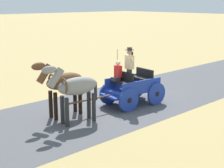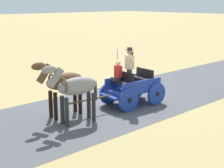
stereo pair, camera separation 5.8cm
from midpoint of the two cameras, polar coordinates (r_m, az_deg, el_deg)
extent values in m
plane|color=tan|center=(14.75, 2.00, -3.07)|extent=(200.00, 200.00, 0.00)
cube|color=#4C4C51|center=(14.74, 2.00, -3.05)|extent=(5.30, 160.00, 0.01)
cube|color=#1E3899|center=(14.25, 3.43, -0.93)|extent=(1.40, 2.30, 0.12)
cube|color=#1E3899|center=(13.77, 5.00, -0.28)|extent=(0.25, 2.09, 0.44)
cube|color=#1E3899|center=(14.60, 1.99, 0.59)|extent=(0.25, 2.09, 0.44)
cube|color=#1E3899|center=(13.54, -0.49, -2.15)|extent=(1.10, 0.34, 0.08)
cube|color=#1E3899|center=(15.08, 6.87, -0.88)|extent=(0.74, 0.27, 0.06)
cube|color=black|center=(13.78, 1.55, 0.20)|extent=(1.05, 0.45, 0.14)
cube|color=black|center=(13.84, 2.13, 1.20)|extent=(1.02, 0.17, 0.44)
cube|color=black|center=(14.48, 4.94, 0.83)|extent=(1.05, 0.45, 0.14)
cube|color=black|center=(14.55, 5.48, 1.77)|extent=(1.02, 0.17, 0.44)
cylinder|color=#1E3899|center=(13.34, 2.74, -2.76)|extent=(0.19, 0.97, 0.96)
cylinder|color=black|center=(13.34, 2.74, -2.76)|extent=(0.14, 0.22, 0.21)
cylinder|color=#1E3899|center=(14.32, -0.62, -1.58)|extent=(0.19, 0.97, 0.96)
cylinder|color=black|center=(14.32, -0.62, -1.58)|extent=(0.14, 0.22, 0.21)
cylinder|color=#1E3899|center=(14.35, 7.45, -1.67)|extent=(0.19, 0.97, 0.96)
cylinder|color=black|center=(14.35, 7.45, -1.67)|extent=(0.14, 0.22, 0.21)
cylinder|color=#1E3899|center=(15.26, 4.02, -0.64)|extent=(0.19, 0.97, 0.96)
cylinder|color=black|center=(15.26, 4.02, -0.64)|extent=(0.14, 0.22, 0.21)
cylinder|color=brown|center=(12.98, -3.95, -2.66)|extent=(0.25, 2.00, 0.07)
cylinder|color=black|center=(13.86, 0.79, 3.25)|extent=(0.02, 0.02, 1.30)
cylinder|color=#2D2D33|center=(13.81, 2.83, 0.78)|extent=(0.22, 0.22, 0.90)
cube|color=tan|center=(13.66, 2.87, 3.76)|extent=(0.36, 0.25, 0.56)
sphere|color=#9E7051|center=(13.60, 2.89, 5.42)|extent=(0.22, 0.22, 0.22)
cylinder|color=black|center=(13.58, 2.89, 5.84)|extent=(0.36, 0.36, 0.01)
cylinder|color=black|center=(13.57, 2.89, 6.04)|extent=(0.20, 0.20, 0.10)
cylinder|color=tan|center=(13.47, 3.24, 4.39)|extent=(0.27, 0.10, 0.32)
cube|color=black|center=(13.38, 3.36, 5.19)|extent=(0.03, 0.07, 0.14)
cube|color=#2D2D33|center=(13.86, 0.52, 0.89)|extent=(0.31, 0.34, 0.14)
cube|color=red|center=(13.87, 0.91, 2.20)|extent=(0.32, 0.23, 0.48)
sphere|color=beige|center=(13.80, 0.92, 3.63)|extent=(0.20, 0.20, 0.20)
ellipsoid|color=gray|center=(11.99, -5.99, -0.33)|extent=(0.79, 1.63, 0.64)
cylinder|color=#272726|center=(11.84, -7.80, -4.84)|extent=(0.15, 0.15, 1.05)
cylinder|color=#272726|center=(12.15, -8.57, -4.37)|extent=(0.15, 0.15, 1.05)
cylinder|color=#272726|center=(12.33, -3.25, -3.96)|extent=(0.15, 0.15, 1.05)
cylinder|color=#272726|center=(12.63, -4.10, -3.53)|extent=(0.15, 0.15, 1.05)
cylinder|color=gray|center=(11.54, -9.73, 1.03)|extent=(0.35, 0.68, 0.73)
ellipsoid|color=gray|center=(11.39, -10.79, 2.37)|extent=(0.30, 0.57, 0.28)
cube|color=#272726|center=(11.54, -9.64, 1.21)|extent=(0.13, 0.51, 0.56)
cylinder|color=#272726|center=(12.42, -2.94, -1.21)|extent=(0.11, 0.11, 0.70)
torus|color=brown|center=(11.74, -8.34, -0.31)|extent=(0.55, 0.15, 0.55)
ellipsoid|color=brown|center=(12.76, -8.14, 0.48)|extent=(0.64, 1.59, 0.64)
cylinder|color=black|center=(12.57, -9.70, -3.79)|extent=(0.15, 0.15, 1.05)
cylinder|color=black|center=(12.87, -10.51, -3.40)|extent=(0.15, 0.15, 1.05)
cylinder|color=black|center=(13.12, -5.57, -2.90)|extent=(0.15, 0.15, 1.05)
cylinder|color=black|center=(13.41, -6.44, -2.55)|extent=(0.15, 0.15, 1.05)
cylinder|color=brown|center=(12.27, -11.56, 1.71)|extent=(0.29, 0.66, 0.73)
ellipsoid|color=brown|center=(12.11, -12.54, 2.96)|extent=(0.25, 0.55, 0.28)
cube|color=black|center=(12.27, -11.48, 1.88)|extent=(0.09, 0.50, 0.56)
cylinder|color=black|center=(13.22, -5.37, -0.32)|extent=(0.11, 0.11, 0.70)
torus|color=brown|center=(12.48, -10.29, 0.46)|extent=(0.55, 0.10, 0.55)
cone|color=orange|center=(17.83, 3.06, 0.75)|extent=(0.32, 0.32, 0.50)
camera|label=1|loc=(0.03, -90.13, -0.03)|focal=53.73mm
camera|label=2|loc=(0.03, 89.87, 0.03)|focal=53.73mm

